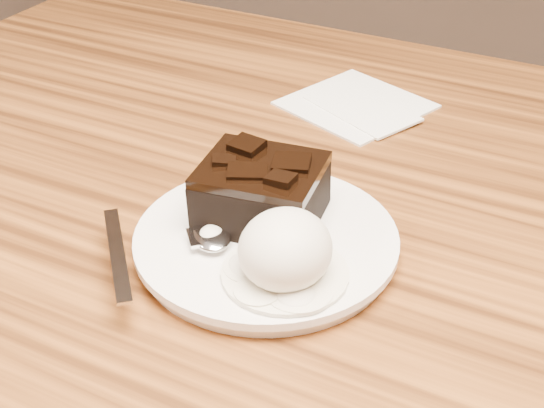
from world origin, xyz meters
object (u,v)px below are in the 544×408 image
at_px(brownie, 261,195).
at_px(ice_cream_scoop, 285,249).
at_px(spoon, 211,237).
at_px(plate, 266,243).
at_px(napkin, 356,104).

relative_size(brownie, ice_cream_scoop, 1.29).
height_order(ice_cream_scoop, spoon, ice_cream_scoop).
bearing_deg(brownie, plate, -53.13).
bearing_deg(plate, ice_cream_scoop, -47.39).
xyz_separation_m(plate, spoon, (-0.03, -0.03, 0.01)).
relative_size(spoon, napkin, 1.34).
bearing_deg(spoon, ice_cream_scoop, -50.57).
xyz_separation_m(ice_cream_scoop, spoon, (-0.07, 0.01, -0.02)).
relative_size(brownie, napkin, 0.71).
bearing_deg(plate, napkin, 97.42).
bearing_deg(brownie, spoon, -110.95).
distance_m(plate, spoon, 0.05).
xyz_separation_m(spoon, napkin, (-0.00, 0.31, -0.02)).
height_order(plate, spoon, spoon).
bearing_deg(plate, brownie, 126.87).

